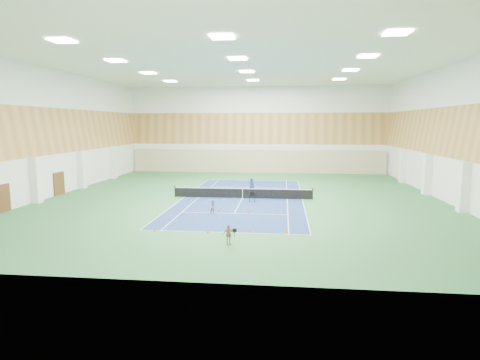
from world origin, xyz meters
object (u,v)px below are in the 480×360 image
object	(u,v)px
tennis_net	(243,192)
ball_cart	(252,197)
child_apron	(228,234)
coach	(251,186)
child_court	(213,207)

from	to	relation	value
tennis_net	ball_cart	distance (m)	2.02
child_apron	ball_cart	bearing A→B (deg)	64.01
coach	child_apron	world-z (taller)	coach
coach	ball_cart	world-z (taller)	coach
child_apron	coach	bearing A→B (deg)	65.67
tennis_net	coach	size ratio (longest dim) A/B	7.74
coach	child_court	size ratio (longest dim) A/B	1.54
child_apron	tennis_net	bearing A→B (deg)	68.36
coach	child_court	world-z (taller)	coach
child_court	ball_cart	size ratio (longest dim) A/B	1.17
ball_cart	tennis_net	bearing A→B (deg)	111.12
child_court	ball_cart	bearing A→B (deg)	51.37
tennis_net	coach	bearing A→B (deg)	70.49
ball_cart	child_court	bearing A→B (deg)	-128.24
child_apron	child_court	bearing A→B (deg)	82.06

